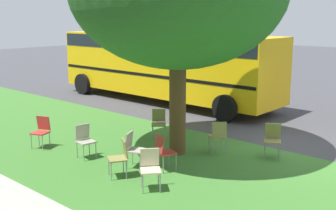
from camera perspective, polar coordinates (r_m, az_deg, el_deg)
name	(u,v)px	position (r m, az deg, el deg)	size (l,w,h in m)	color
ground	(287,149)	(12.13, 15.88, -5.77)	(80.00, 80.00, 0.00)	#424247
grass_verge	(221,182)	(9.49, 7.28, -10.42)	(48.00, 6.00, 0.01)	#3D752D
chair_0	(273,138)	(11.23, 14.06, -4.32)	(0.56, 0.57, 0.88)	olive
chair_1	(133,147)	(10.17, -4.78, -5.72)	(0.55, 0.55, 0.88)	#ADA393
chair_2	(163,150)	(9.92, -0.63, -6.14)	(0.53, 0.54, 0.88)	#B7332D
chair_3	(159,121)	(12.55, -1.27, -2.24)	(0.59, 0.59, 0.88)	olive
chair_4	(85,138)	(11.04, -11.30, -4.48)	(0.47, 0.47, 0.88)	#ADA393
chair_5	(150,166)	(8.91, -2.42, -8.29)	(0.59, 0.59, 0.88)	beige
chair_6	(120,155)	(9.62, -6.52, -6.81)	(0.57, 0.58, 0.88)	olive
chair_7	(218,134)	(11.26, 6.84, -4.01)	(0.59, 0.58, 0.88)	olive
chair_8	(41,129)	(12.19, -16.87, -3.20)	(0.54, 0.55, 0.88)	#B7332D
school_bus	(164,61)	(17.85, -0.56, 6.07)	(10.40, 2.80, 2.88)	yellow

